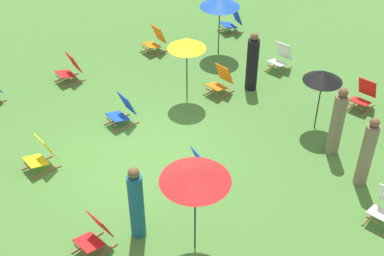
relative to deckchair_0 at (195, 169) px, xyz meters
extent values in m
plane|color=#477A33|center=(-1.13, -0.53, -0.37)|extent=(40.00, 40.00, 0.00)
cube|color=olive|center=(-0.22, -0.05, -0.35)|extent=(0.07, 0.76, 0.04)
cube|color=olive|center=(0.22, -0.06, -0.35)|extent=(0.07, 0.76, 0.04)
cube|color=#1947B7|center=(-0.01, -0.15, -0.10)|extent=(0.50, 0.45, 0.13)
cube|color=#1947B7|center=(0.01, 0.15, 0.18)|extent=(0.49, 0.27, 0.57)
cylinder|color=olive|center=(-0.01, -0.35, -0.17)|extent=(0.44, 0.05, 0.03)
cube|color=olive|center=(-3.04, -0.40, -0.35)|extent=(0.11, 0.76, 0.04)
cube|color=olive|center=(-2.60, -0.35, -0.35)|extent=(0.11, 0.76, 0.04)
cube|color=#1947B7|center=(-2.81, -0.47, -0.10)|extent=(0.52, 0.48, 0.13)
cube|color=#1947B7|center=(-2.84, -0.18, 0.18)|extent=(0.50, 0.29, 0.57)
cylinder|color=olive|center=(-2.79, -0.67, -0.17)|extent=(0.44, 0.07, 0.03)
cube|color=olive|center=(-2.83, 2.48, -0.35)|extent=(0.20, 0.75, 0.04)
cube|color=olive|center=(-2.40, 2.57, -0.35)|extent=(0.20, 0.75, 0.04)
cube|color=orange|center=(-2.59, 2.43, -0.10)|extent=(0.56, 0.52, 0.13)
cube|color=orange|center=(-2.66, 2.72, 0.18)|extent=(0.52, 0.34, 0.57)
cylinder|color=olive|center=(-2.55, 2.23, -0.17)|extent=(0.44, 0.12, 0.03)
cube|color=olive|center=(0.32, -2.73, -0.35)|extent=(0.20, 0.75, 0.04)
cube|color=olive|center=(0.75, -2.63, -0.35)|extent=(0.20, 0.75, 0.04)
cube|color=red|center=(0.56, -2.78, -0.10)|extent=(0.56, 0.53, 0.13)
cube|color=red|center=(0.49, -2.49, 0.18)|extent=(0.52, 0.35, 0.57)
cylinder|color=olive|center=(0.60, -2.98, -0.17)|extent=(0.44, 0.12, 0.03)
cube|color=olive|center=(-5.86, 2.19, -0.35)|extent=(0.11, 0.76, 0.04)
cube|color=olive|center=(-5.43, 2.23, -0.35)|extent=(0.11, 0.76, 0.04)
cube|color=orange|center=(-5.64, 2.11, -0.10)|extent=(0.52, 0.48, 0.13)
cube|color=orange|center=(-5.67, 2.41, 0.18)|extent=(0.50, 0.29, 0.57)
cylinder|color=olive|center=(-5.62, 1.91, -0.17)|extent=(0.44, 0.07, 0.03)
cube|color=olive|center=(2.86, 2.49, -0.35)|extent=(0.25, 0.74, 0.04)
cube|color=white|center=(3.10, 2.45, -0.10)|extent=(0.58, 0.55, 0.13)
cylinder|color=olive|center=(3.16, 2.26, -0.17)|extent=(0.43, 0.15, 0.03)
cube|color=olive|center=(-2.52, -2.72, -0.35)|extent=(0.13, 0.76, 0.04)
cube|color=olive|center=(-2.08, -2.67, -0.35)|extent=(0.13, 0.76, 0.04)
cube|color=yellow|center=(-2.29, -2.80, -0.10)|extent=(0.53, 0.49, 0.13)
cube|color=yellow|center=(-2.33, -2.50, 0.18)|extent=(0.51, 0.30, 0.57)
cylinder|color=olive|center=(-2.27, -3.00, -0.17)|extent=(0.44, 0.08, 0.03)
cube|color=olive|center=(-5.70, -0.69, -0.35)|extent=(0.08, 0.76, 0.04)
cube|color=olive|center=(-5.26, -0.66, -0.35)|extent=(0.08, 0.76, 0.04)
cube|color=red|center=(-5.47, -0.78, -0.10)|extent=(0.51, 0.46, 0.13)
cube|color=red|center=(-5.49, -0.48, 0.18)|extent=(0.49, 0.28, 0.57)
cylinder|color=olive|center=(-5.46, -0.98, -0.17)|extent=(0.44, 0.06, 0.03)
cube|color=olive|center=(-0.18, 5.20, -0.35)|extent=(0.25, 0.74, 0.04)
cube|color=olive|center=(0.24, 5.32, -0.35)|extent=(0.25, 0.74, 0.04)
cube|color=red|center=(0.06, 5.16, -0.10)|extent=(0.58, 0.55, 0.13)
cube|color=red|center=(-0.03, 5.45, 0.18)|extent=(0.53, 0.37, 0.57)
cylinder|color=olive|center=(0.11, 4.97, -0.17)|extent=(0.43, 0.15, 0.03)
cube|color=olive|center=(-2.91, 4.69, -0.35)|extent=(0.24, 0.74, 0.04)
cube|color=olive|center=(-2.48, 4.81, -0.35)|extent=(0.24, 0.74, 0.04)
cube|color=white|center=(-2.67, 4.65, -0.10)|extent=(0.58, 0.55, 0.13)
cube|color=white|center=(-2.75, 4.94, 0.18)|extent=(0.53, 0.37, 0.57)
cylinder|color=olive|center=(-2.61, 4.46, -0.17)|extent=(0.43, 0.15, 0.03)
cube|color=olive|center=(-5.65, 5.04, -0.35)|extent=(0.15, 0.76, 0.04)
cube|color=olive|center=(-5.22, 4.97, -0.35)|extent=(0.15, 0.76, 0.04)
cube|color=#1947B7|center=(-5.45, 4.91, -0.10)|extent=(0.54, 0.50, 0.13)
cube|color=#1947B7|center=(-5.40, 5.20, 0.18)|extent=(0.51, 0.32, 0.57)
cylinder|color=olive|center=(-5.48, 4.71, -0.17)|extent=(0.44, 0.10, 0.03)
cylinder|color=black|center=(-0.03, 3.66, 0.44)|extent=(0.03, 0.03, 1.62)
cone|color=black|center=(-0.03, 3.66, 1.14)|extent=(0.95, 0.95, 0.28)
cylinder|color=black|center=(-4.47, 3.83, 0.55)|extent=(0.03, 0.03, 1.83)
cone|color=#194CB2|center=(-4.47, 3.83, 1.34)|extent=(1.19, 1.19, 0.31)
cylinder|color=black|center=(1.56, -1.02, 0.63)|extent=(0.03, 0.03, 2.00)
cone|color=red|center=(1.56, -1.02, 1.52)|extent=(1.29, 1.29, 0.27)
cylinder|color=black|center=(-2.87, 1.64, 0.54)|extent=(0.03, 0.03, 1.81)
cone|color=yellow|center=(-2.87, 1.64, 1.33)|extent=(1.00, 1.00, 0.29)
cylinder|color=black|center=(-2.34, 3.42, 0.39)|extent=(0.45, 0.45, 1.51)
sphere|color=brown|center=(-2.34, 3.42, 1.24)|extent=(0.21, 0.21, 0.21)
cylinder|color=#72664C|center=(2.04, 3.05, 0.42)|extent=(0.38, 0.38, 1.57)
sphere|color=brown|center=(2.04, 3.05, 1.30)|extent=(0.21, 0.21, 0.21)
cylinder|color=#195972|center=(0.65, -1.77, 0.39)|extent=(0.41, 0.41, 1.52)
sphere|color=brown|center=(0.65, -1.77, 1.25)|extent=(0.22, 0.22, 0.22)
cylinder|color=#72664C|center=(0.92, 3.30, 0.43)|extent=(0.36, 0.36, 1.59)
sphere|color=brown|center=(0.92, 3.30, 1.32)|extent=(0.22, 0.22, 0.22)
camera|label=1|loc=(7.24, -4.81, 7.71)|focal=49.51mm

